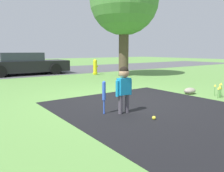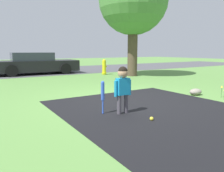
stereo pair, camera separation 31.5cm
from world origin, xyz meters
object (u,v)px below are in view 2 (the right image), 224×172
(fire_hydrant, at_px, (104,67))
(parked_car, at_px, (36,64))
(child, at_px, (123,83))
(baseball_bat, at_px, (103,93))
(sports_ball, at_px, (152,119))
(tree_near_driveway, at_px, (133,1))

(fire_hydrant, relative_size, parked_car, 0.19)
(child, xyz_separation_m, fire_hydrant, (3.38, 6.53, -0.22))
(baseball_bat, bearing_deg, parked_car, 85.11)
(sports_ball, height_order, fire_hydrant, fire_hydrant)
(sports_ball, distance_m, parked_car, 9.46)
(baseball_bat, distance_m, tree_near_driveway, 7.57)
(sports_ball, bearing_deg, fire_hydrant, 66.01)
(child, distance_m, tree_near_driveway, 7.41)
(parked_car, distance_m, tree_near_driveway, 6.09)
(fire_hydrant, xyz_separation_m, parked_car, (-2.99, 2.26, 0.16))
(child, height_order, fire_hydrant, child)
(baseball_bat, relative_size, parked_car, 0.15)
(parked_car, bearing_deg, fire_hydrant, -33.88)
(tree_near_driveway, bearing_deg, child, -129.16)
(fire_hydrant, bearing_deg, tree_near_driveway, -54.96)
(baseball_bat, distance_m, parked_car, 8.63)
(fire_hydrant, bearing_deg, sports_ball, -113.99)
(child, bearing_deg, parked_car, 89.40)
(sports_ball, bearing_deg, child, 105.63)
(baseball_bat, height_order, fire_hydrant, fire_hydrant)
(child, xyz_separation_m, baseball_bat, (-0.35, 0.19, -0.18))
(baseball_bat, xyz_separation_m, sports_ball, (0.53, -0.85, -0.40))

